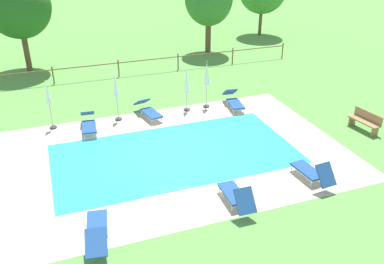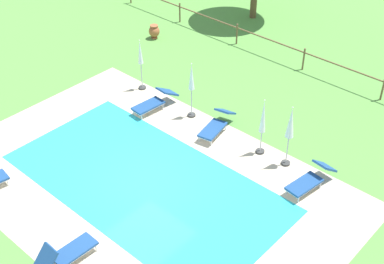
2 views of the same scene
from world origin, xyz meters
name	(u,v)px [view 2 (image 2 of 2)]	position (x,y,z in m)	size (l,w,h in m)	color
ground_plane	(146,183)	(0.00, 0.00, 0.00)	(160.00, 160.00, 0.00)	#599342
pool_deck_paving	(146,183)	(0.00, 0.00, 0.00)	(13.61, 8.97, 0.01)	beige
swimming_pool_water	(146,183)	(0.00, 0.00, 0.01)	(9.63, 4.98, 0.01)	#2DB7C6
pool_coping_rim	(146,182)	(0.00, 0.00, 0.01)	(10.11, 5.46, 0.01)	beige
sun_lounger_north_near_steps	(216,124)	(-0.10, 3.81, 0.36)	(1.00, 2.12, 0.78)	navy
sun_lounger_north_far	(310,179)	(4.22, 3.47, 0.37)	(0.87, 2.07, 0.83)	navy
sun_lounger_south_near_corner	(154,102)	(-2.97, 3.35, 0.36)	(0.76, 2.09, 0.76)	navy
sun_lounger_south_mid	(66,253)	(0.83, -3.88, 0.39)	(0.65, 1.90, 0.97)	navy
patio_umbrella_closed_row_west	(263,121)	(1.87, 3.92, 1.39)	(0.32, 0.32, 2.26)	#383838
patio_umbrella_closed_row_mid_west	(141,58)	(-4.48, 4.14, 1.45)	(0.32, 0.32, 2.29)	#383838
patio_umbrella_closed_row_centre	(192,82)	(-1.52, 4.00, 1.54)	(0.32, 0.32, 2.37)	#383838
patio_umbrella_closed_row_mid_east	(290,126)	(2.94, 3.98, 1.63)	(0.32, 0.32, 2.41)	#383838
terracotta_urn_near_fence	(154,31)	(-7.51, 7.87, 0.38)	(0.53, 0.53, 0.69)	#A85B38
perimeter_fence	(304,56)	(-0.30, 10.11, 0.70)	(22.77, 0.08, 1.05)	brown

